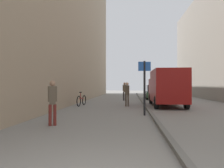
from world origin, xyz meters
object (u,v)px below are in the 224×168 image
at_px(pedestrian_main_foreground, 52,99).
at_px(street_sign_post, 145,83).
at_px(parked_car, 154,92).
at_px(pedestrian_far_crossing, 124,90).
at_px(pedestrian_mid_block, 127,92).
at_px(bicycle_leaning, 82,100).
at_px(delivery_van, 166,87).

relative_size(pedestrian_main_foreground, street_sign_post, 0.62).
height_order(parked_car, street_sign_post, street_sign_post).
height_order(pedestrian_far_crossing, street_sign_post, street_sign_post).
bearing_deg(pedestrian_mid_block, pedestrian_main_foreground, -88.58).
height_order(pedestrian_mid_block, parked_car, pedestrian_mid_block).
relative_size(parked_car, street_sign_post, 1.63).
relative_size(street_sign_post, bicycle_leaning, 1.47).
bearing_deg(pedestrian_far_crossing, delivery_van, -71.10).
height_order(pedestrian_far_crossing, bicycle_leaning, pedestrian_far_crossing).
bearing_deg(parked_car, pedestrian_far_crossing, -137.51).
xyz_separation_m(delivery_van, street_sign_post, (-1.79, -4.41, 0.24)).
relative_size(pedestrian_mid_block, bicycle_leaning, 0.93).
height_order(pedestrian_main_foreground, pedestrian_mid_block, pedestrian_mid_block).
distance_m(street_sign_post, bicycle_leaning, 5.95).
bearing_deg(pedestrian_mid_block, parked_car, 92.90).
height_order(delivery_van, street_sign_post, street_sign_post).
bearing_deg(parked_car, street_sign_post, -97.03).
height_order(pedestrian_main_foreground, street_sign_post, street_sign_post).
height_order(pedestrian_main_foreground, pedestrian_far_crossing, pedestrian_far_crossing).
bearing_deg(street_sign_post, pedestrian_mid_block, -86.18).
bearing_deg(pedestrian_main_foreground, delivery_van, 32.64).
xyz_separation_m(pedestrian_far_crossing, street_sign_post, (1.25, -9.29, 0.56)).
height_order(pedestrian_main_foreground, delivery_van, delivery_van).
height_order(street_sign_post, bicycle_leaning, street_sign_post).
xyz_separation_m(pedestrian_far_crossing, bicycle_leaning, (-2.85, -5.13, -0.60)).
relative_size(pedestrian_mid_block, pedestrian_far_crossing, 0.96).
bearing_deg(delivery_van, street_sign_post, -112.00).
xyz_separation_m(pedestrian_main_foreground, pedestrian_mid_block, (2.54, 6.84, 0.01)).
xyz_separation_m(delivery_van, bicycle_leaning, (-5.88, -0.24, -0.93)).
height_order(pedestrian_mid_block, delivery_van, delivery_van).
bearing_deg(street_sign_post, bicycle_leaning, -54.25).
xyz_separation_m(pedestrian_mid_block, bicycle_leaning, (-3.19, 0.11, -0.56)).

